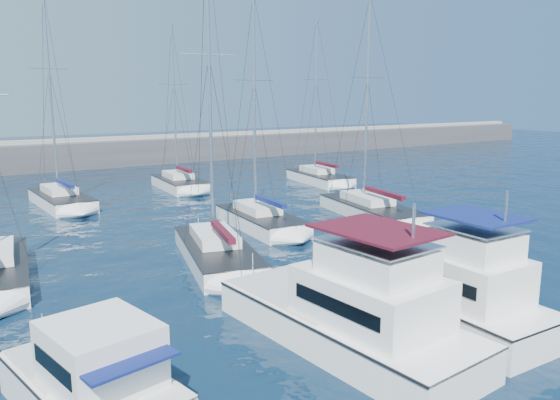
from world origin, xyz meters
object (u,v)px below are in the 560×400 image
sailboat_mid_b (217,252)px  sailboat_mid_d (371,210)px  motor_yacht_stbd_inner (452,294)px  sailboat_mid_c (261,220)px  motor_yacht_port_outer (95,385)px  sailboat_back_b (180,183)px  sailboat_back_c (319,177)px  motor_yacht_port_inner (353,315)px  sailboat_back_a (61,199)px

sailboat_mid_b → sailboat_mid_d: 14.25m
sailboat_mid_b → sailboat_mid_d: (13.82, 3.50, -0.02)m
motor_yacht_stbd_inner → sailboat_mid_c: sailboat_mid_c is taller
motor_yacht_port_outer → sailboat_mid_d: bearing=21.3°
sailboat_back_b → sailboat_back_c: (12.74, -4.22, 0.01)m
motor_yacht_port_inner → sailboat_back_a: sailboat_back_a is taller
sailboat_back_a → sailboat_back_c: bearing=-6.6°
sailboat_mid_b → sailboat_back_b: size_ratio=1.10×
sailboat_mid_c → sailboat_back_b: bearing=89.6°
motor_yacht_port_outer → sailboat_mid_b: (8.93, 10.56, -0.41)m
motor_yacht_port_inner → sailboat_mid_d: (14.42, 14.63, -0.62)m
sailboat_mid_d → sailboat_back_c: size_ratio=0.97×
sailboat_mid_b → sailboat_back_c: bearing=56.4°
sailboat_mid_b → motor_yacht_port_outer: bearing=-115.0°
sailboat_back_b → sailboat_mid_d: bearing=-65.8°
sailboat_mid_b → sailboat_mid_d: size_ratio=1.08×
motor_yacht_port_inner → sailboat_mid_d: 20.55m
sailboat_back_a → sailboat_back_b: size_ratio=1.11×
motor_yacht_port_outer → sailboat_back_c: size_ratio=0.39×
motor_yacht_port_outer → sailboat_mid_b: bearing=39.4°
sailboat_mid_d → sailboat_back_b: (-6.40, 18.35, 0.01)m
motor_yacht_port_outer → sailboat_back_b: (16.35, 32.40, -0.42)m
sailboat_back_a → sailboat_back_c: 23.57m
motor_yacht_stbd_inner → sailboat_back_b: 33.73m
motor_yacht_port_inner → motor_yacht_stbd_inner: same height
sailboat_back_c → motor_yacht_port_outer: bearing=-127.6°
motor_yacht_port_inner → sailboat_mid_c: (6.31, 16.15, -0.61)m
sailboat_mid_d → sailboat_back_a: (-17.16, 15.98, 0.03)m
motor_yacht_stbd_inner → sailboat_mid_b: size_ratio=0.50×
motor_yacht_port_outer → sailboat_mid_c: size_ratio=0.41×
motor_yacht_port_outer → sailboat_back_b: 36.30m
sailboat_mid_c → sailboat_back_b: (1.71, 16.82, -0.00)m
motor_yacht_port_inner → sailboat_mid_b: sailboat_mid_b is taller
sailboat_mid_c → sailboat_back_a: (-9.05, 14.46, 0.01)m
sailboat_mid_c → sailboat_back_b: 16.91m
sailboat_back_a → sailboat_back_c: (23.50, -1.85, -0.01)m
motor_yacht_port_outer → sailboat_mid_d: (22.75, 14.05, -0.43)m
motor_yacht_stbd_inner → sailboat_back_b: sailboat_back_b is taller
sailboat_mid_b → motor_yacht_stbd_inner: bearing=-57.0°
motor_yacht_port_outer → sailboat_back_c: 40.50m
motor_yacht_port_inner → sailboat_back_b: bearing=72.4°
motor_yacht_port_inner → sailboat_back_b: size_ratio=0.67×
motor_yacht_port_inner → sailboat_back_c: sailboat_back_c is taller
motor_yacht_port_inner → sailboat_back_a: size_ratio=0.61×
motor_yacht_port_outer → sailboat_back_a: bearing=69.1°
motor_yacht_stbd_inner → sailboat_mid_b: 12.28m
motor_yacht_port_outer → motor_yacht_port_inner: motor_yacht_port_inner is taller
sailboat_mid_c → sailboat_mid_b: bearing=-133.2°
motor_yacht_stbd_inner → sailboat_back_b: size_ratio=0.55×
motor_yacht_port_outer → motor_yacht_stbd_inner: bearing=-15.4°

